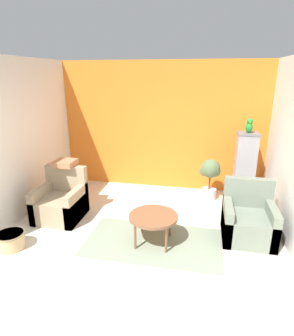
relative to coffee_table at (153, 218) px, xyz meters
The scene contains 13 objects.
ground_plane 1.02m from the coffee_table, 104.84° to the right, with size 20.00×20.00×0.00m, color beige.
wall_back_accent 2.52m from the coffee_table, 95.84° to the left, with size 4.50×0.06×2.73m.
wall_left 2.72m from the coffee_table, 164.10° to the left, with size 0.06×3.20×2.73m.
wall_right 2.30m from the coffee_table, 19.46° to the left, with size 0.06×3.20×2.73m.
area_rug 0.41m from the coffee_table, behind, with size 2.06×1.14×0.01m.
coffee_table is the anchor object (origin of this frame).
armchair_left 1.82m from the coffee_table, 164.81° to the left, with size 0.76×0.78×0.88m.
armchair_right 1.49m from the coffee_table, 17.72° to the left, with size 0.76×0.78×0.88m.
birdcage 2.37m from the coffee_table, 50.99° to the left, with size 0.54×0.54×1.40m.
parrot 2.60m from the coffee_table, 51.02° to the left, with size 0.13×0.23×0.28m.
potted_plant 1.99m from the coffee_table, 65.21° to the left, with size 0.42×0.38×0.85m.
wicker_basket 2.12m from the coffee_table, 164.60° to the right, with size 0.40×0.40×0.25m.
throw_pillow 1.97m from the coffee_table, 156.68° to the left, with size 0.36×0.36×0.10m.
Camera 1 is at (0.88, -2.76, 2.43)m, focal length 30.00 mm.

